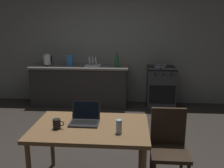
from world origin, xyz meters
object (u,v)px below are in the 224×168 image
Objects in this scene: drinking_glass at (119,126)px; dining_table at (91,132)px; electric_kettle at (47,60)px; chair at (169,144)px; stove_oven at (161,87)px; cereal_box at (70,60)px; dish_rack at (93,64)px; bottle at (117,60)px; frying_pan at (160,66)px; coffee_mug at (57,124)px; laptop at (85,119)px.

dining_table is at bearing 153.08° from drinking_glass.
drinking_glass is at bearing -60.03° from electric_kettle.
stove_oven is at bearing 100.49° from chair.
cereal_box reaches higher than dish_rack.
stove_oven is 3.66× the size of cereal_box.
frying_pan is at bearing 1.36° from bottle.
electric_kettle is 3.21m from coffee_mug.
dining_table is 3.06m from frying_pan.
laptop is at bearing 132.00° from dining_table.
laptop is 1.24× the size of electric_kettle.
drinking_glass reaches higher than coffee_mug.
electric_kettle is 2.14× the size of coffee_mug.
drinking_glass is (0.21, -3.01, -0.24)m from bottle.
laptop is 0.73× the size of frying_pan.
drinking_glass is 3.33m from cereal_box.
cereal_box is at bearing 107.90° from dining_table.
chair is (-0.23, -2.87, 0.08)m from stove_oven.
dining_table is 0.86m from chair.
frying_pan is 1.98m from cereal_box.
chair is at bearing 19.11° from drinking_glass.
laptop is 0.47m from drinking_glass.
dining_table is at bearing 16.49° from coffee_mug.
laptop is at bearing -64.03° from electric_kettle.
laptop is at bearing 147.98° from drinking_glass.
electric_kettle is (-1.37, 2.81, 0.25)m from laptop.
laptop is at bearing -112.34° from stove_oven.
dining_table is 0.38m from drinking_glass.
dish_rack reaches higher than dining_table.
frying_pan is 3.28m from coffee_mug.
electric_kettle is at bearing 179.36° from frying_pan.
bottle is 0.54m from dish_rack.
dining_table is at bearing -81.81° from dish_rack.
coffee_mug is (-1.19, -0.12, 0.25)m from chair.
chair is 3.51× the size of electric_kettle.
electric_kettle is at bearing 116.53° from dining_table.
drinking_glass is at bearing -103.37° from frying_pan.
chair is (0.85, 0.02, -0.13)m from dining_table.
cereal_box reaches higher than chair.
stove_oven is 1.13m from bottle.
dining_table is 5.13× the size of cereal_box.
stove_oven is 3.10m from dining_table.
dining_table is 0.37m from coffee_mug.
stove_oven is 2.04× the size of frying_pan.
cereal_box is at bearing 177.82° from dish_rack.
electric_kettle is at bearing 143.66° from chair.
drinking_glass is at bearing -86.05° from bottle.
stove_oven is 2.10m from cereal_box.
chair is 2.88m from frying_pan.
stove_oven is at bearing -0.06° from electric_kettle.
bottle is 2.99m from coffee_mug.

